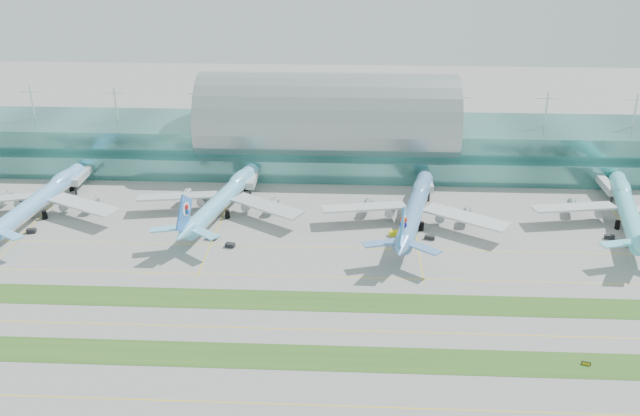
# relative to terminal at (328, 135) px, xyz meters

# --- Properties ---
(ground) EXTENTS (700.00, 700.00, 0.00)m
(ground) POSITION_rel_terminal_xyz_m (-0.01, -128.79, -14.23)
(ground) COLOR gray
(ground) RESTS_ON ground
(terminal) EXTENTS (340.00, 69.10, 36.00)m
(terminal) POSITION_rel_terminal_xyz_m (0.00, 0.00, 0.00)
(terminal) COLOR #3D7A75
(terminal) RESTS_ON ground
(grass_strip_near) EXTENTS (420.00, 12.00, 0.08)m
(grass_strip_near) POSITION_rel_terminal_xyz_m (-0.01, -156.79, -14.19)
(grass_strip_near) COLOR #2D591E
(grass_strip_near) RESTS_ON ground
(grass_strip_far) EXTENTS (420.00, 12.00, 0.08)m
(grass_strip_far) POSITION_rel_terminal_xyz_m (-0.01, -126.79, -14.19)
(grass_strip_far) COLOR #2D591E
(grass_strip_far) RESTS_ON ground
(taxiline_a) EXTENTS (420.00, 0.35, 0.01)m
(taxiline_a) POSITION_rel_terminal_xyz_m (-0.01, -176.79, -14.22)
(taxiline_a) COLOR yellow
(taxiline_a) RESTS_ON ground
(taxiline_b) EXTENTS (420.00, 0.35, 0.01)m
(taxiline_b) POSITION_rel_terminal_xyz_m (-0.01, -142.79, -14.22)
(taxiline_b) COLOR yellow
(taxiline_b) RESTS_ON ground
(taxiline_c) EXTENTS (420.00, 0.35, 0.01)m
(taxiline_c) POSITION_rel_terminal_xyz_m (-0.01, -110.79, -14.22)
(taxiline_c) COLOR yellow
(taxiline_c) RESTS_ON ground
(taxiline_d) EXTENTS (420.00, 0.35, 0.01)m
(taxiline_d) POSITION_rel_terminal_xyz_m (-0.01, -88.79, -14.22)
(taxiline_d) COLOR yellow
(taxiline_d) RESTS_ON ground
(airliner_a) EXTENTS (70.44, 80.35, 22.11)m
(airliner_a) POSITION_rel_terminal_xyz_m (-111.97, -64.08, -7.41)
(airliner_a) COLOR #6FB4F5
(airliner_a) RESTS_ON ground
(airliner_b) EXTENTS (69.08, 79.53, 22.08)m
(airliner_b) POSITION_rel_terminal_xyz_m (-39.31, -59.62, -7.42)
(airliner_b) COLOR #6DCEF1
(airliner_b) RESTS_ON ground
(airliner_c) EXTENTS (70.85, 81.46, 22.57)m
(airliner_c) POSITION_rel_terminal_xyz_m (36.38, -67.00, -7.27)
(airliner_c) COLOR #5C8FCB
(airliner_c) RESTS_ON ground
(airliner_d) EXTENTS (71.11, 81.83, 22.70)m
(airliner_d) POSITION_rel_terminal_xyz_m (118.02, -63.40, -7.22)
(airliner_d) COLOR #69DBE8
(airliner_d) RESTS_ON ground
(gse_a) EXTENTS (3.14, 2.04, 1.31)m
(gse_a) POSITION_rel_terminal_xyz_m (-119.86, -73.37, -13.57)
(gse_a) COLOR #DFB40D
(gse_a) RESTS_ON ground
(gse_b) EXTENTS (3.58, 2.39, 1.64)m
(gse_b) POSITION_rel_terminal_xyz_m (-109.15, -81.98, -13.41)
(gse_b) COLOR black
(gse_b) RESTS_ON ground
(gse_c) EXTENTS (3.71, 2.76, 1.44)m
(gse_c) POSITION_rel_terminal_xyz_m (-31.93, -90.14, -13.51)
(gse_c) COLOR black
(gse_c) RESTS_ON ground
(gse_d) EXTENTS (4.32, 3.04, 1.56)m
(gse_d) POSITION_rel_terminal_xyz_m (-39.81, -84.01, -13.45)
(gse_d) COLOR black
(gse_d) RESTS_ON ground
(gse_e) EXTENTS (4.35, 3.21, 1.75)m
(gse_e) POSITION_rel_terminal_xyz_m (28.20, -77.34, -13.35)
(gse_e) COLOR yellow
(gse_e) RESTS_ON ground
(gse_f) EXTENTS (4.10, 2.81, 1.46)m
(gse_f) POSITION_rel_terminal_xyz_m (41.15, -80.14, -13.50)
(gse_f) COLOR black
(gse_f) RESTS_ON ground
(gse_g) EXTENTS (3.89, 2.36, 1.57)m
(gse_g) POSITION_rel_terminal_xyz_m (107.99, -76.57, -13.44)
(gse_g) COLOR black
(gse_g) RESTS_ON ground
(gse_h) EXTENTS (3.32, 2.38, 1.25)m
(gse_h) POSITION_rel_terminal_xyz_m (112.48, -82.33, -13.60)
(gse_h) COLOR black
(gse_h) RESTS_ON ground
(taxiway_sign_east) EXTENTS (2.41, 0.96, 1.04)m
(taxiway_sign_east) POSITION_rel_terminal_xyz_m (76.41, -156.47, -13.71)
(taxiway_sign_east) COLOR black
(taxiway_sign_east) RESTS_ON ground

